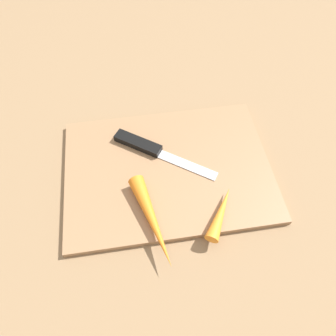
# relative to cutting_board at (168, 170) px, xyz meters

# --- Properties ---
(ground_plane) EXTENTS (1.40, 1.40, 0.00)m
(ground_plane) POSITION_rel_cutting_board_xyz_m (0.00, 0.00, -0.01)
(ground_plane) COLOR #8C6D4C
(cutting_board) EXTENTS (0.36, 0.26, 0.01)m
(cutting_board) POSITION_rel_cutting_board_xyz_m (0.00, 0.00, 0.00)
(cutting_board) COLOR #99704C
(cutting_board) RESTS_ON ground_plane
(knife) EXTENTS (0.18, 0.13, 0.01)m
(knife) POSITION_rel_cutting_board_xyz_m (-0.04, 0.05, 0.01)
(knife) COLOR #B7B7BC
(knife) RESTS_ON cutting_board
(carrot_long) EXTENTS (0.06, 0.16, 0.03)m
(carrot_long) POSITION_rel_cutting_board_xyz_m (-0.04, -0.10, 0.02)
(carrot_long) COLOR orange
(carrot_long) RESTS_ON cutting_board
(carrot_short) EXTENTS (0.07, 0.09, 0.02)m
(carrot_short) POSITION_rel_cutting_board_xyz_m (0.07, -0.10, 0.02)
(carrot_short) COLOR orange
(carrot_short) RESTS_ON cutting_board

